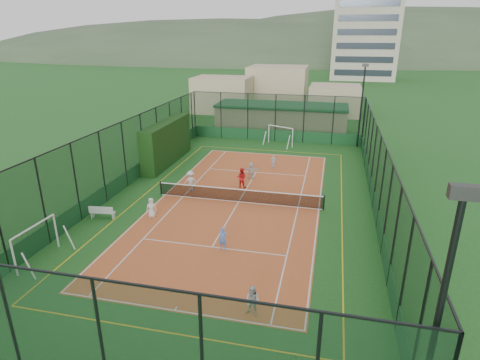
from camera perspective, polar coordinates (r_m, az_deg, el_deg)
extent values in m
plane|color=#22521C|center=(27.92, -0.18, -3.14)|extent=(300.00, 300.00, 0.00)
cube|color=#A94625|center=(27.91, -0.18, -3.13)|extent=(11.17, 23.97, 0.01)
cube|color=beige|center=(107.16, 17.62, 21.58)|extent=(15.00, 12.00, 30.00)
cube|color=black|center=(36.43, -10.35, 5.29)|extent=(1.27, 8.50, 3.72)
imported|color=white|center=(26.03, -12.48, -3.87)|extent=(0.72, 0.55, 1.31)
imported|color=#548AEF|center=(21.86, -2.45, -8.32)|extent=(0.50, 0.36, 1.28)
imported|color=silver|center=(17.27, 1.81, -16.85)|extent=(0.79, 0.69, 1.37)
imported|color=silver|center=(29.75, -7.02, -0.13)|extent=(1.16, 0.93, 1.56)
imported|color=silver|center=(34.67, 4.81, 2.64)|extent=(0.72, 0.32, 1.21)
imported|color=silver|center=(32.10, 1.60, 1.38)|extent=(1.28, 0.47, 1.36)
imported|color=red|center=(30.19, 0.22, 0.32)|extent=(0.79, 0.64, 1.55)
sphere|color=#CCE033|center=(30.11, -5.25, -1.34)|extent=(0.07, 0.07, 0.07)
sphere|color=#CCE033|center=(28.28, 3.71, -2.76)|extent=(0.07, 0.07, 0.07)
sphere|color=#CCE033|center=(28.34, 3.41, -2.71)|extent=(0.07, 0.07, 0.07)
sphere|color=#CCE033|center=(29.48, -0.74, -1.73)|extent=(0.07, 0.07, 0.07)
sphere|color=#CCE033|center=(30.35, -3.73, -1.11)|extent=(0.07, 0.07, 0.07)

